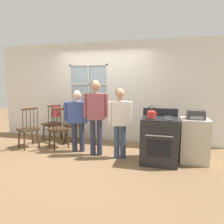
{
  "coord_description": "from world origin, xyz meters",
  "views": [
    {
      "loc": [
        1.59,
        -3.91,
        1.64
      ],
      "look_at": [
        0.55,
        0.17,
        1.0
      ],
      "focal_mm": 32.0,
      "sensor_mm": 36.0,
      "label": 1
    }
  ],
  "objects_px": {
    "chair_by_window": "(52,124)",
    "side_counter": "(194,140)",
    "chair_near_stove": "(28,129)",
    "kettle": "(151,114)",
    "chair_near_wall": "(59,130)",
    "handbag": "(56,112)",
    "person_elderly_left": "(78,115)",
    "person_teen_center": "(96,110)",
    "person_adult_right": "(120,116)",
    "stove": "(159,140)",
    "stereo": "(196,115)",
    "potted_plant": "(85,101)",
    "chair_center_cluster": "(73,125)"
  },
  "relations": [
    {
      "from": "stove",
      "to": "kettle",
      "type": "distance_m",
      "value": 0.59
    },
    {
      "from": "kettle",
      "to": "chair_center_cluster",
      "type": "bearing_deg",
      "value": 155.22
    },
    {
      "from": "potted_plant",
      "to": "side_counter",
      "type": "height_order",
      "value": "potted_plant"
    },
    {
      "from": "chair_by_window",
      "to": "potted_plant",
      "type": "height_order",
      "value": "potted_plant"
    },
    {
      "from": "chair_near_stove",
      "to": "kettle",
      "type": "xyz_separation_m",
      "value": [
        3.02,
        -0.27,
        0.56
      ]
    },
    {
      "from": "chair_center_cluster",
      "to": "side_counter",
      "type": "relative_size",
      "value": 1.13
    },
    {
      "from": "chair_near_wall",
      "to": "handbag",
      "type": "distance_m",
      "value": 0.64
    },
    {
      "from": "chair_near_stove",
      "to": "stove",
      "type": "xyz_separation_m",
      "value": [
        3.18,
        -0.14,
        0.01
      ]
    },
    {
      "from": "chair_near_stove",
      "to": "stereo",
      "type": "distance_m",
      "value": 3.91
    },
    {
      "from": "chair_center_cluster",
      "to": "potted_plant",
      "type": "bearing_deg",
      "value": -97.39
    },
    {
      "from": "stove",
      "to": "handbag",
      "type": "height_order",
      "value": "stove"
    },
    {
      "from": "chair_near_wall",
      "to": "kettle",
      "type": "height_order",
      "value": "kettle"
    },
    {
      "from": "stove",
      "to": "person_teen_center",
      "type": "bearing_deg",
      "value": 177.28
    },
    {
      "from": "kettle",
      "to": "handbag",
      "type": "relative_size",
      "value": 0.8
    },
    {
      "from": "handbag",
      "to": "person_teen_center",
      "type": "bearing_deg",
      "value": -26.06
    },
    {
      "from": "potted_plant",
      "to": "handbag",
      "type": "height_order",
      "value": "potted_plant"
    },
    {
      "from": "chair_near_wall",
      "to": "side_counter",
      "type": "relative_size",
      "value": 1.13
    },
    {
      "from": "side_counter",
      "to": "stereo",
      "type": "height_order",
      "value": "stereo"
    },
    {
      "from": "chair_by_window",
      "to": "side_counter",
      "type": "bearing_deg",
      "value": 108.77
    },
    {
      "from": "person_teen_center",
      "to": "stove",
      "type": "distance_m",
      "value": 1.48
    },
    {
      "from": "chair_near_wall",
      "to": "handbag",
      "type": "bearing_deg",
      "value": -106.18
    },
    {
      "from": "chair_near_stove",
      "to": "kettle",
      "type": "distance_m",
      "value": 3.08
    },
    {
      "from": "person_elderly_left",
      "to": "kettle",
      "type": "distance_m",
      "value": 1.73
    },
    {
      "from": "chair_by_window",
      "to": "stove",
      "type": "relative_size",
      "value": 0.94
    },
    {
      "from": "chair_near_wall",
      "to": "stove",
      "type": "distance_m",
      "value": 2.45
    },
    {
      "from": "person_teen_center",
      "to": "stove",
      "type": "bearing_deg",
      "value": -20.25
    },
    {
      "from": "kettle",
      "to": "handbag",
      "type": "height_order",
      "value": "kettle"
    },
    {
      "from": "chair_by_window",
      "to": "person_adult_right",
      "type": "xyz_separation_m",
      "value": [
        2.11,
        -0.81,
        0.45
      ]
    },
    {
      "from": "handbag",
      "to": "potted_plant",
      "type": "bearing_deg",
      "value": 34.98
    },
    {
      "from": "kettle",
      "to": "potted_plant",
      "type": "relative_size",
      "value": 0.77
    },
    {
      "from": "side_counter",
      "to": "stereo",
      "type": "bearing_deg",
      "value": -90.0
    },
    {
      "from": "chair_center_cluster",
      "to": "stereo",
      "type": "xyz_separation_m",
      "value": [
        3.0,
        -0.67,
        0.52
      ]
    },
    {
      "from": "stereo",
      "to": "person_teen_center",
      "type": "bearing_deg",
      "value": -176.5
    },
    {
      "from": "chair_near_wall",
      "to": "kettle",
      "type": "bearing_deg",
      "value": 118.24
    },
    {
      "from": "chair_by_window",
      "to": "chair_near_stove",
      "type": "distance_m",
      "value": 0.74
    },
    {
      "from": "chair_near_stove",
      "to": "potted_plant",
      "type": "bearing_deg",
      "value": 162.65
    },
    {
      "from": "kettle",
      "to": "handbag",
      "type": "xyz_separation_m",
      "value": [
        -2.57,
        0.86,
        -0.18
      ]
    },
    {
      "from": "chair_near_stove",
      "to": "person_teen_center",
      "type": "height_order",
      "value": "person_teen_center"
    },
    {
      "from": "person_teen_center",
      "to": "potted_plant",
      "type": "relative_size",
      "value": 5.23
    },
    {
      "from": "side_counter",
      "to": "stereo",
      "type": "distance_m",
      "value": 0.54
    },
    {
      "from": "chair_near_wall",
      "to": "potted_plant",
      "type": "height_order",
      "value": "potted_plant"
    },
    {
      "from": "person_adult_right",
      "to": "stove",
      "type": "bearing_deg",
      "value": -21.33
    },
    {
      "from": "potted_plant",
      "to": "side_counter",
      "type": "relative_size",
      "value": 0.36
    },
    {
      "from": "chair_near_wall",
      "to": "stereo",
      "type": "distance_m",
      "value": 3.17
    },
    {
      "from": "chair_by_window",
      "to": "handbag",
      "type": "xyz_separation_m",
      "value": [
        0.21,
        -0.11,
        0.38
      ]
    },
    {
      "from": "chair_near_stove",
      "to": "person_elderly_left",
      "type": "relative_size",
      "value": 0.7
    },
    {
      "from": "person_elderly_left",
      "to": "person_teen_center",
      "type": "relative_size",
      "value": 0.86
    },
    {
      "from": "person_adult_right",
      "to": "side_counter",
      "type": "relative_size",
      "value": 1.67
    },
    {
      "from": "stereo",
      "to": "chair_by_window",
      "type": "bearing_deg",
      "value": 169.84
    },
    {
      "from": "potted_plant",
      "to": "person_elderly_left",
      "type": "bearing_deg",
      "value": -77.91
    }
  ]
}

